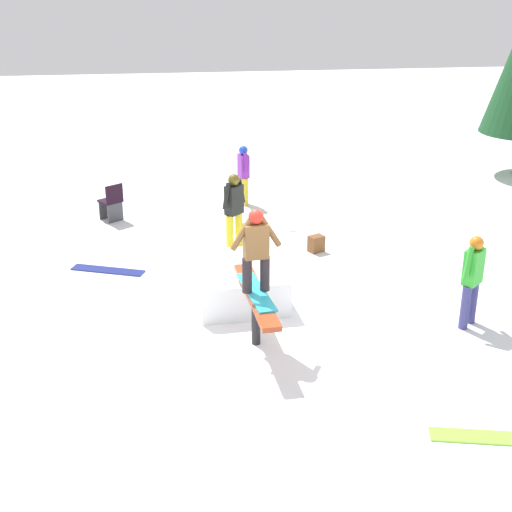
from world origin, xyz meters
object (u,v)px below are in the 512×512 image
at_px(bystander_purple, 243,172).
at_px(loose_snowboard_white, 282,221).
at_px(folding_chair, 112,203).
at_px(backpack_on_snow, 316,244).
at_px(rail_feature, 256,301).
at_px(bystander_green, 472,276).
at_px(loose_snowboard_lime, 486,437).
at_px(loose_snowboard_navy, 108,270).
at_px(main_rider_on_rail, 256,252).
at_px(bystander_black, 234,208).

bearing_deg(bystander_purple, loose_snowboard_white, -164.56).
distance_m(folding_chair, backpack_on_snow, 4.92).
bearing_deg(rail_feature, folding_chair, -161.59).
xyz_separation_m(rail_feature, bystander_green, (-0.14, 3.49, 0.14)).
bearing_deg(rail_feature, loose_snowboard_lime, 38.69).
xyz_separation_m(loose_snowboard_white, loose_snowboard_navy, (2.32, -3.79, 0.00)).
distance_m(rail_feature, folding_chair, 6.63).
distance_m(bystander_green, folding_chair, 8.48).
distance_m(rail_feature, loose_snowboard_navy, 4.08).
bearing_deg(backpack_on_snow, loose_snowboard_lime, -108.11).
bearing_deg(bystander_purple, rail_feature, 164.03).
xyz_separation_m(main_rider_on_rail, folding_chair, (-6.13, -2.50, -1.11)).
height_order(main_rider_on_rail, loose_snowboard_lime, main_rider_on_rail).
xyz_separation_m(bystander_green, folding_chair, (-5.99, -5.99, -0.46)).
relative_size(loose_snowboard_white, loose_snowboard_lime, 1.01).
xyz_separation_m(bystander_black, folding_chair, (-2.12, -2.59, -0.48)).
height_order(bystander_black, loose_snowboard_lime, bystander_black).
height_order(bystander_green, backpack_on_snow, bystander_green).
distance_m(rail_feature, bystander_purple, 6.98).
bearing_deg(bystander_purple, loose_snowboard_navy, 129.92).
relative_size(rail_feature, loose_snowboard_navy, 1.59).
bearing_deg(loose_snowboard_lime, bystander_black, -56.86).
distance_m(bystander_black, loose_snowboard_white, 2.15).
relative_size(rail_feature, bystander_purple, 1.57).
relative_size(bystander_purple, loose_snowboard_navy, 1.01).
distance_m(bystander_black, backpack_on_snow, 1.83).
height_order(bystander_purple, bystander_green, bystander_green).
distance_m(rail_feature, bystander_green, 3.50).
distance_m(main_rider_on_rail, folding_chair, 6.71).
distance_m(bystander_purple, loose_snowboard_navy, 4.93).
height_order(bystander_purple, loose_snowboard_lime, bystander_purple).
height_order(main_rider_on_rail, folding_chair, main_rider_on_rail).
height_order(bystander_green, loose_snowboard_lime, bystander_green).
height_order(rail_feature, bystander_purple, bystander_purple).
xyz_separation_m(bystander_black, loose_snowboard_navy, (0.82, -2.54, -0.88)).
distance_m(bystander_green, loose_snowboard_navy, 6.73).
distance_m(loose_snowboard_lime, folding_chair, 10.21).
relative_size(bystander_purple, bystander_green, 0.94).
bearing_deg(loose_snowboard_lime, bystander_purple, -65.61).
relative_size(bystander_black, loose_snowboard_white, 1.14).
xyz_separation_m(rail_feature, main_rider_on_rail, (0.00, 0.00, 0.80)).
bearing_deg(loose_snowboard_navy, folding_chair, -67.87).
distance_m(main_rider_on_rail, bystander_green, 3.56).
relative_size(rail_feature, loose_snowboard_white, 1.63).
bearing_deg(loose_snowboard_navy, backpack_on_snow, -152.87).
bearing_deg(rail_feature, backpack_on_snow, 150.68).
relative_size(main_rider_on_rail, bystander_purple, 0.99).
xyz_separation_m(loose_snowboard_lime, loose_snowboard_navy, (-5.94, -4.97, 0.00)).
bearing_deg(folding_chair, main_rider_on_rail, 76.41).
xyz_separation_m(rail_feature, loose_snowboard_lime, (2.76, 2.52, -0.72)).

